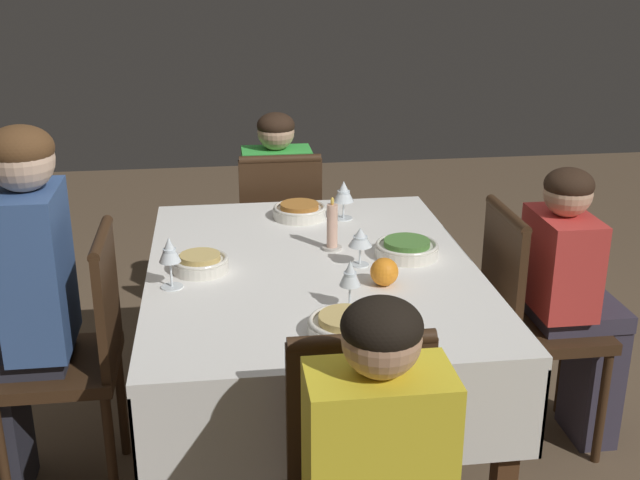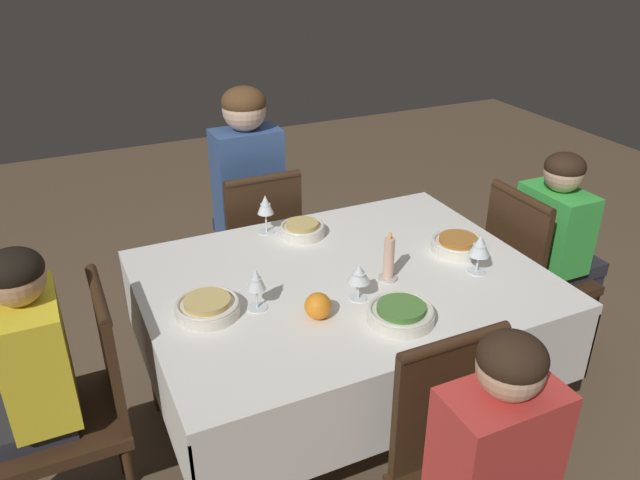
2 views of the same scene
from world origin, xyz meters
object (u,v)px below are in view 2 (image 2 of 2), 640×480
wine_glass_north (265,206)px  bowl_west (208,307)px  bowl_north (302,229)px  orange_fruit (318,306)px  chair_south (466,475)px  bowl_east (458,244)px  candle_centerpiece (389,261)px  chair_north (258,246)px  wine_glass_east (480,247)px  wine_glass_west (256,281)px  person_child_green (560,252)px  bowl_south (401,313)px  chair_west (81,403)px  dining_table (342,298)px  chair_east (529,272)px  person_adult_denim (246,197)px  wine_glass_south (359,275)px  person_child_yellow (22,397)px

wine_glass_north → bowl_west: bearing=-128.5°
bowl_north → bowl_west: same height
orange_fruit → bowl_west: bearing=151.7°
chair_south → bowl_east: bearing=57.0°
candle_centerpiece → bowl_west: bearing=175.1°
chair_north → wine_glass_east: size_ratio=6.04×
chair_south → wine_glass_west: (-0.34, 0.69, 0.33)m
chair_north → wine_glass_west: chair_north is taller
person_child_green → candle_centerpiece: bearing=97.1°
chair_north → bowl_east: 0.97m
orange_fruit → candle_centerpiece: bearing=19.4°
person_child_green → bowl_west: 1.58m
bowl_east → bowl_west: same height
wine_glass_east → bowl_south: bearing=-160.1°
chair_west → person_child_green: size_ratio=0.87×
bowl_south → chair_south: bearing=-95.1°
person_child_green → orange_fruit: size_ratio=11.88×
orange_fruit → dining_table: bearing=46.7°
chair_east → bowl_south: size_ratio=4.20×
chair_south → candle_centerpiece: size_ratio=4.81×
bowl_north → bowl_east: size_ratio=0.89×
chair_north → bowl_north: bearing=97.9°
bowl_south → orange_fruit: (-0.23, 0.12, 0.02)m
chair_east → chair_south: bearing=130.6°
chair_south → person_child_green: 1.33m
chair_north → orange_fruit: (-0.13, -0.95, 0.27)m
wine_glass_east → bowl_west: wine_glass_east is taller
wine_glass_east → chair_east: bearing=23.7°
person_adult_denim → wine_glass_west: size_ratio=8.23×
wine_glass_south → wine_glass_west: bearing=164.9°
bowl_north → wine_glass_west: size_ratio=1.20×
person_child_yellow → wine_glass_west: size_ratio=7.16×
wine_glass_east → orange_fruit: size_ratio=1.71×
person_child_yellow → chair_south: bearing=55.5°
chair_south → bowl_north: size_ratio=5.00×
wine_glass_north → candle_centerpiece: candle_centerpiece is taller
bowl_north → wine_glass_west: 0.55m
chair_south → wine_glass_north: same height
wine_glass_west → chair_east: bearing=4.4°
person_adult_denim → bowl_north: 0.55m
chair_south → person_child_yellow: size_ratio=0.84×
bowl_west → wine_glass_west: bearing=-12.8°
orange_fruit → person_adult_denim: bearing=83.2°
bowl_east → orange_fruit: orange_fruit is taller
wine_glass_north → wine_glass_west: wine_glass_north is taller
chair_south → bowl_south: bearing=84.9°
chair_east → bowl_east: chair_east is taller
candle_centerpiece → wine_glass_east: bearing=-15.9°
chair_south → bowl_west: chair_south is taller
dining_table → person_adult_denim: (-0.06, 0.89, 0.05)m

